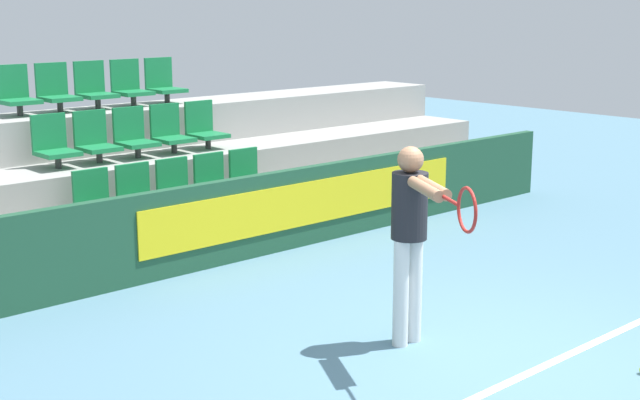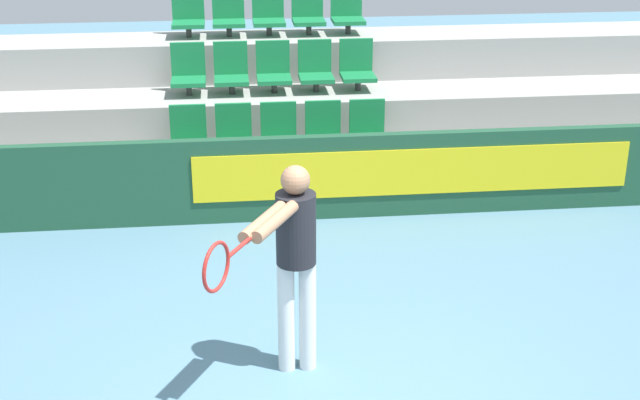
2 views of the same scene
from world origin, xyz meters
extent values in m
plane|color=slate|center=(0.00, 0.00, 0.00)|extent=(30.00, 30.00, 0.00)
cube|color=white|center=(0.00, -0.32, 0.00)|extent=(5.26, 0.08, 0.01)
cube|color=#1E4C33|center=(0.00, 3.64, 0.46)|extent=(11.50, 0.12, 0.92)
cube|color=yellow|center=(1.40, 3.57, 0.51)|extent=(4.70, 0.02, 0.51)
cube|color=#9E9E99|center=(0.00, 4.18, 0.25)|extent=(11.10, 0.91, 0.50)
cube|color=#9E9E99|center=(0.00, 5.08, 0.50)|extent=(11.10, 0.91, 0.99)
cube|color=#9E9E99|center=(0.00, 5.99, 0.74)|extent=(11.10, 0.91, 1.49)
cylinder|color=#333333|center=(-1.00, 4.22, 0.57)|extent=(0.07, 0.07, 0.14)
cube|color=#197A42|center=(-1.00, 4.22, 0.66)|extent=(0.40, 0.42, 0.05)
cube|color=#197A42|center=(-1.00, 4.41, 0.89)|extent=(0.40, 0.04, 0.39)
cylinder|color=#333333|center=(-0.50, 4.22, 0.57)|extent=(0.07, 0.07, 0.14)
cube|color=#197A42|center=(-0.50, 4.22, 0.66)|extent=(0.40, 0.42, 0.05)
cube|color=#197A42|center=(-0.50, 4.41, 0.89)|extent=(0.40, 0.04, 0.39)
cylinder|color=#333333|center=(0.00, 4.22, 0.57)|extent=(0.07, 0.07, 0.14)
cube|color=#197A42|center=(0.00, 4.22, 0.66)|extent=(0.40, 0.42, 0.05)
cube|color=#197A42|center=(0.00, 4.41, 0.89)|extent=(0.40, 0.04, 0.39)
cylinder|color=#333333|center=(0.50, 4.22, 0.57)|extent=(0.07, 0.07, 0.14)
cube|color=#197A42|center=(0.50, 4.22, 0.66)|extent=(0.40, 0.42, 0.05)
cube|color=#197A42|center=(0.50, 4.41, 0.89)|extent=(0.40, 0.04, 0.39)
cylinder|color=#333333|center=(1.00, 4.22, 0.57)|extent=(0.07, 0.07, 0.14)
cube|color=#197A42|center=(1.00, 4.22, 0.66)|extent=(0.40, 0.42, 0.05)
cube|color=#197A42|center=(1.00, 4.41, 0.89)|extent=(0.40, 0.04, 0.39)
cylinder|color=#333333|center=(-1.00, 5.13, 1.06)|extent=(0.07, 0.07, 0.14)
cube|color=#197A42|center=(-1.00, 5.13, 1.16)|extent=(0.40, 0.42, 0.05)
cube|color=#197A42|center=(-1.00, 5.32, 1.38)|extent=(0.40, 0.04, 0.39)
cylinder|color=#333333|center=(-0.50, 5.13, 1.06)|extent=(0.07, 0.07, 0.14)
cube|color=#197A42|center=(-0.50, 5.13, 1.16)|extent=(0.40, 0.42, 0.05)
cube|color=#197A42|center=(-0.50, 5.32, 1.38)|extent=(0.40, 0.04, 0.39)
cylinder|color=#333333|center=(0.00, 5.13, 1.06)|extent=(0.07, 0.07, 0.14)
cube|color=#197A42|center=(0.00, 5.13, 1.16)|extent=(0.40, 0.42, 0.05)
cube|color=#197A42|center=(0.00, 5.32, 1.38)|extent=(0.40, 0.04, 0.39)
cylinder|color=#333333|center=(0.50, 5.13, 1.06)|extent=(0.07, 0.07, 0.14)
cube|color=#197A42|center=(0.50, 5.13, 1.16)|extent=(0.40, 0.42, 0.05)
cube|color=#197A42|center=(0.50, 5.32, 1.38)|extent=(0.40, 0.04, 0.39)
cylinder|color=#333333|center=(1.00, 5.13, 1.06)|extent=(0.07, 0.07, 0.14)
cube|color=#197A42|center=(1.00, 5.13, 1.16)|extent=(0.40, 0.42, 0.05)
cube|color=#197A42|center=(1.00, 5.32, 1.38)|extent=(0.40, 0.04, 0.39)
cylinder|color=#333333|center=(-1.00, 6.03, 1.56)|extent=(0.07, 0.07, 0.14)
cube|color=#197A42|center=(-1.00, 6.03, 1.66)|extent=(0.40, 0.42, 0.05)
cube|color=#197A42|center=(-1.00, 6.22, 1.88)|extent=(0.40, 0.04, 0.39)
cylinder|color=#333333|center=(-0.50, 6.03, 1.56)|extent=(0.07, 0.07, 0.14)
cube|color=#197A42|center=(-0.50, 6.03, 1.66)|extent=(0.40, 0.42, 0.05)
cube|color=#197A42|center=(-0.50, 6.22, 1.88)|extent=(0.40, 0.04, 0.39)
cylinder|color=#333333|center=(0.00, 6.03, 1.56)|extent=(0.07, 0.07, 0.14)
cube|color=#197A42|center=(0.00, 6.03, 1.66)|extent=(0.40, 0.42, 0.05)
cube|color=#197A42|center=(0.00, 6.22, 1.88)|extent=(0.40, 0.04, 0.39)
cylinder|color=#333333|center=(0.50, 6.03, 1.56)|extent=(0.07, 0.07, 0.14)
cube|color=#197A42|center=(0.50, 6.03, 1.66)|extent=(0.40, 0.42, 0.05)
cube|color=#197A42|center=(0.50, 6.22, 1.88)|extent=(0.40, 0.04, 0.39)
cylinder|color=#333333|center=(1.00, 6.03, 1.56)|extent=(0.07, 0.07, 0.14)
cube|color=#197A42|center=(1.00, 6.03, 1.66)|extent=(0.40, 0.42, 0.05)
cube|color=#197A42|center=(1.00, 6.22, 1.88)|extent=(0.40, 0.04, 0.39)
cylinder|color=silver|center=(-0.18, 0.74, 0.45)|extent=(0.13, 0.13, 0.90)
cylinder|color=silver|center=(-0.02, 0.74, 0.45)|extent=(0.13, 0.13, 0.90)
cylinder|color=black|center=(-0.10, 0.74, 1.18)|extent=(0.30, 0.30, 0.55)
sphere|color=#9E7051|center=(-0.10, 0.74, 1.56)|extent=(0.21, 0.21, 0.21)
cylinder|color=#9E7051|center=(-0.35, 0.36, 1.41)|extent=(0.36, 0.55, 0.09)
cylinder|color=#9E7051|center=(-0.27, 0.36, 1.41)|extent=(0.36, 0.55, 0.09)
cylinder|color=#AD231E|center=(-0.52, -0.03, 1.41)|extent=(0.17, 0.28, 0.03)
torus|color=#AD231E|center=(-0.67, -0.29, 1.41)|extent=(0.18, 0.30, 0.32)
camera|label=1|loc=(-5.34, -3.97, 2.78)|focal=50.00mm
camera|label=2|loc=(-0.56, -5.15, 3.82)|focal=50.00mm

